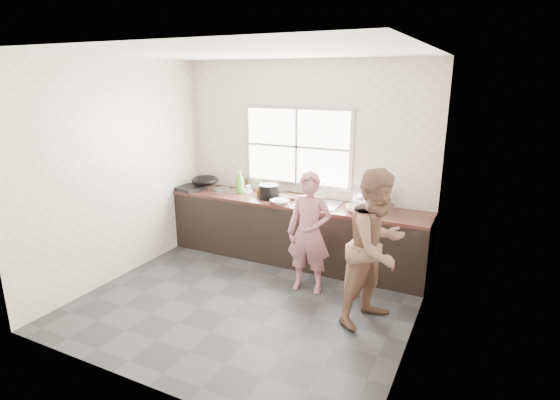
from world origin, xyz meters
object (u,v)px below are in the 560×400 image
at_px(woman, 309,237).
at_px(bowl_mince, 280,202).
at_px(bottle_brown_tall, 243,183).
at_px(burner, 189,188).
at_px(cutting_board, 293,196).
at_px(plate_food, 245,191).
at_px(wok, 205,180).
at_px(glass_jar, 248,189).
at_px(pot_lid_right, 233,191).
at_px(pot_lid_left, 221,189).
at_px(bowl_held, 317,207).
at_px(bottle_brown_short, 261,190).
at_px(dish_rack, 373,198).
at_px(black_pot, 269,192).
at_px(bowl_crabs, 355,209).
at_px(bottle_green, 240,182).
at_px(person_side, 377,247).

distance_m(woman, bowl_mince, 0.84).
distance_m(bottle_brown_tall, burner, 0.79).
height_order(cutting_board, plate_food, cutting_board).
relative_size(bowl_mince, wok, 0.58).
xyz_separation_m(glass_jar, burner, (-0.84, -0.28, -0.02)).
bearing_deg(pot_lid_right, pot_lid_left, 177.18).
bearing_deg(bottle_brown_tall, wok, -156.25).
distance_m(bowl_held, wok, 1.88).
relative_size(cutting_board, plate_food, 1.80).
bearing_deg(bottle_brown_short, dish_rack, 1.49).
distance_m(cutting_board, bowl_mince, 0.38).
height_order(bottle_brown_tall, pot_lid_right, bottle_brown_tall).
distance_m(cutting_board, black_pot, 0.35).
height_order(bottle_brown_short, dish_rack, dish_rack).
bearing_deg(bowl_held, plate_food, 163.99).
bearing_deg(bowl_crabs, bottle_green, 175.87).
bearing_deg(plate_food, bowl_mince, -26.10).
bearing_deg(bottle_brown_tall, bowl_held, -18.01).
xyz_separation_m(person_side, cutting_board, (-1.48, 1.21, 0.07)).
xyz_separation_m(cutting_board, bottle_brown_tall, (-0.85, 0.06, 0.08)).
height_order(woman, bowl_held, woman).
height_order(bottle_green, bottle_brown_tall, bottle_green).
height_order(plate_food, dish_rack, dish_rack).
xyz_separation_m(woman, wok, (-1.97, 0.72, 0.32)).
xyz_separation_m(woman, bowl_crabs, (0.36, 0.63, 0.22)).
distance_m(person_side, glass_jar, 2.48).
relative_size(bowl_mince, bottle_green, 0.72).
height_order(black_pot, glass_jar, black_pot).
bearing_deg(bottle_green, bowl_mince, -18.37).
distance_m(black_pot, bottle_brown_tall, 0.63).
height_order(bottle_brown_tall, pot_lid_left, bottle_brown_tall).
distance_m(person_side, bowl_crabs, 1.09).
bearing_deg(bottle_green, bottle_brown_tall, 109.61).
xyz_separation_m(plate_food, burner, (-0.78, -0.30, 0.02)).
relative_size(bottle_brown_tall, bottle_brown_short, 1.14).
height_order(bowl_crabs, glass_jar, glass_jar).
xyz_separation_m(bottle_brown_short, glass_jar, (-0.27, 0.09, -0.04)).
xyz_separation_m(woman, burner, (-2.16, 0.57, 0.21)).
xyz_separation_m(woman, bottle_brown_short, (-1.05, 0.76, 0.27)).
xyz_separation_m(cutting_board, bowl_mince, (-0.02, -0.38, 0.01)).
bearing_deg(black_pot, woman, -37.45).
bearing_deg(glass_jar, dish_rack, -1.63).
height_order(woman, bowl_crabs, woman).
height_order(bowl_mince, pot_lid_left, bowl_mince).
bearing_deg(bottle_green, bowl_held, -11.11).
bearing_deg(plate_food, wok, -165.87).
distance_m(bottle_brown_short, burner, 1.13).
xyz_separation_m(person_side, black_pot, (-1.75, 1.00, 0.14)).
height_order(bottle_brown_tall, glass_jar, bottle_brown_tall).
height_order(bowl_crabs, pot_lid_right, bowl_crabs).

